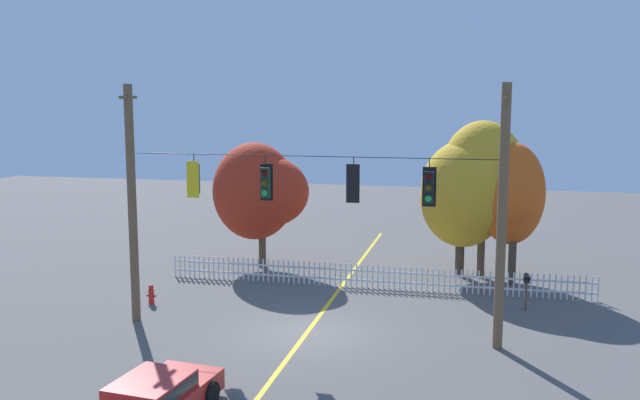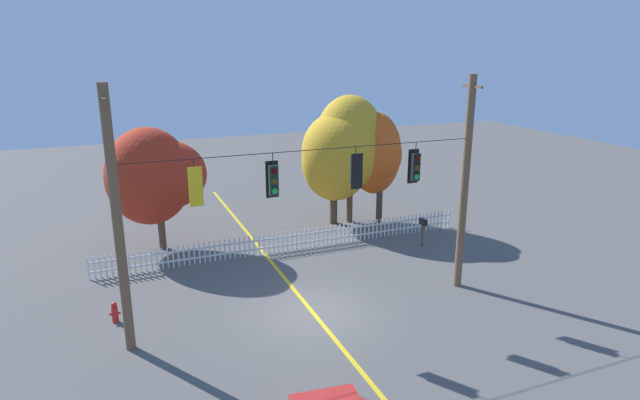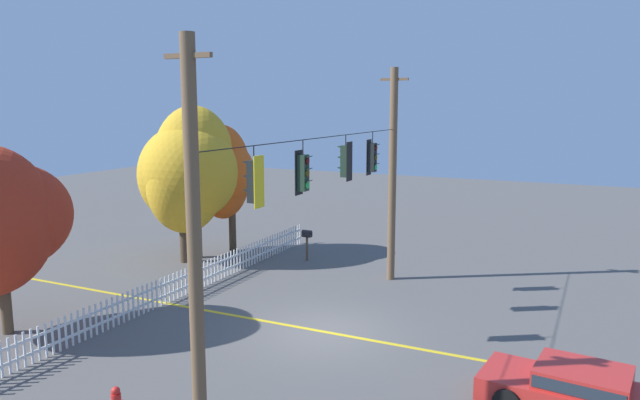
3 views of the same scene
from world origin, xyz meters
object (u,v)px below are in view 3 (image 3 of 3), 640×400
traffic_signal_eastbound_side (303,173)px  autumn_maple_mid (188,177)px  roadside_mailbox (307,236)px  traffic_signal_westbound_side (346,161)px  autumn_oak_far_east (189,166)px  traffic_signal_southbound_primary (372,157)px  parked_car (577,390)px  autumn_maple_far_west (224,173)px  traffic_signal_northbound_secondary (255,181)px

traffic_signal_eastbound_side → autumn_maple_mid: bearing=54.4°
roadside_mailbox → traffic_signal_westbound_side: bearing=-143.1°
traffic_signal_eastbound_side → autumn_oak_far_east: size_ratio=0.22×
traffic_signal_westbound_side → traffic_signal_southbound_primary: (2.39, 0.02, -0.07)m
traffic_signal_southbound_primary → roadside_mailbox: bearing=52.1°
traffic_signal_eastbound_side → traffic_signal_westbound_side: size_ratio=1.04×
traffic_signal_eastbound_side → parked_car: traffic_signal_eastbound_side is taller
autumn_oak_far_east → autumn_maple_far_west: autumn_oak_far_east is taller
autumn_oak_far_east → roadside_mailbox: (1.81, -4.96, -3.05)m
traffic_signal_southbound_primary → autumn_maple_mid: autumn_maple_mid is taller
traffic_signal_westbound_side → parked_car: size_ratio=0.34×
parked_car → traffic_signal_northbound_secondary: bearing=104.4°
traffic_signal_eastbound_side → traffic_signal_southbound_primary: same height
traffic_signal_westbound_side → traffic_signal_southbound_primary: bearing=0.5°
traffic_signal_southbound_primary → autumn_maple_far_west: 8.81m
parked_car → autumn_maple_mid: bearing=66.5°
traffic_signal_northbound_secondary → autumn_maple_far_west: 13.57m
roadside_mailbox → traffic_signal_southbound_primary: bearing=-127.9°
autumn_maple_far_west → traffic_signal_northbound_secondary: bearing=-142.2°
autumn_maple_far_west → parked_car: autumn_maple_far_west is taller
autumn_oak_far_east → roadside_mailbox: size_ratio=4.95×
parked_car → roadside_mailbox: bearing=50.9°
traffic_signal_northbound_secondary → autumn_oak_far_east: (9.38, 9.27, -0.94)m
traffic_signal_northbound_secondary → roadside_mailbox: (11.19, 4.31, -3.99)m
autumn_maple_mid → autumn_maple_far_west: autumn_maple_mid is taller
autumn_maple_far_west → roadside_mailbox: 4.81m
autumn_oak_far_east → traffic_signal_northbound_secondary: bearing=-135.4°
traffic_signal_northbound_secondary → autumn_maple_far_west: (10.67, 8.27, -1.32)m
parked_car → roadside_mailbox: roadside_mailbox is taller
traffic_signal_eastbound_side → autumn_maple_far_west: 11.68m
autumn_maple_far_west → roadside_mailbox: size_ratio=4.32×
autumn_maple_mid → autumn_maple_far_west: size_ratio=1.02×
traffic_signal_southbound_primary → traffic_signal_northbound_secondary: bearing=-179.9°
autumn_maple_far_west → parked_car: (-8.82, -15.47, -3.20)m
autumn_oak_far_east → parked_car: (-7.53, -16.46, -3.58)m
traffic_signal_westbound_side → autumn_maple_far_west: size_ratio=0.24×
autumn_oak_far_east → roadside_mailbox: 6.10m
autumn_oak_far_east → parked_car: bearing=-114.6°
traffic_signal_westbound_side → autumn_maple_mid: autumn_maple_mid is taller
traffic_signal_eastbound_side → traffic_signal_southbound_primary: bearing=0.0°
traffic_signal_eastbound_side → autumn_maple_far_west: (8.17, 8.25, -1.26)m
autumn_maple_mid → autumn_maple_far_west: (1.80, -0.65, 0.03)m
traffic_signal_southbound_primary → parked_car: traffic_signal_southbound_primary is taller
parked_car → roadside_mailbox: size_ratio=3.04×
traffic_signal_westbound_side → traffic_signal_northbound_secondary: bearing=180.0°
traffic_signal_northbound_secondary → autumn_oak_far_east: bearing=44.6°
traffic_signal_southbound_primary → autumn_oak_far_east: autumn_oak_far_east is taller
autumn_maple_far_west → parked_car: size_ratio=1.42×
traffic_signal_northbound_secondary → traffic_signal_eastbound_side: same height
traffic_signal_eastbound_side → autumn_maple_mid: (6.37, 8.90, -1.29)m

